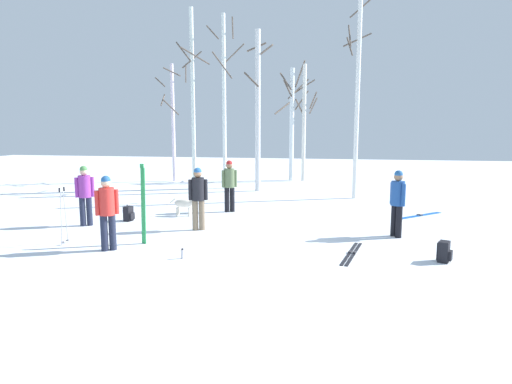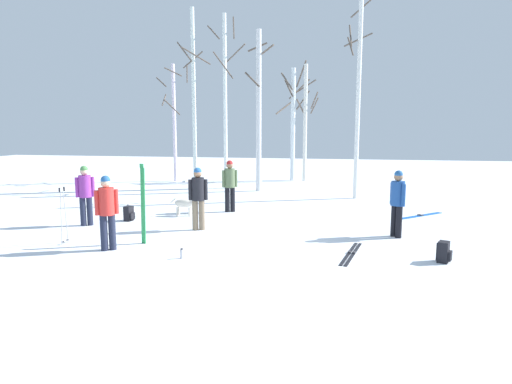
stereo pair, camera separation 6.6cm
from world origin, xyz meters
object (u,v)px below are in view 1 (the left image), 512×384
Objects in this scene: ski_pair_lying_1 at (352,253)px; birch_tree_0 at (173,119)px; dog at (185,204)px; birch_tree_5 at (304,120)px; person_2 at (229,183)px; water_bottle_1 at (127,208)px; person_0 at (85,192)px; water_bottle_0 at (182,254)px; person_4 at (107,208)px; birch_tree_4 at (292,121)px; ski_pair_lying_0 at (421,215)px; birch_tree_3 at (258,110)px; ski_poles_0 at (63,214)px; person_3 at (198,195)px; ski_pair_planted_0 at (143,204)px; backpack_0 at (444,252)px; birch_tree_1 at (193,98)px; birch_tree_6 at (357,93)px; person_1 at (397,199)px; birch_tree_2 at (224,99)px; backpack_1 at (129,214)px.

birch_tree_0 reaches higher than ski_pair_lying_1.
dog is 10.85m from birch_tree_5.
person_2 is 0.29× the size of birch_tree_0.
water_bottle_1 is at bearing 152.40° from ski_pair_lying_1.
person_0 reaches higher than water_bottle_0.
birch_tree_5 is at bearing 76.68° from person_4.
birch_tree_4 reaches higher than ski_pair_lying_1.
ski_pair_lying_0 is (7.36, 1.41, -0.38)m from dog.
birch_tree_3 is at bearing 77.88° from dog.
birch_tree_5 is (4.66, 13.81, 2.43)m from ski_poles_0.
birch_tree_5 is (1.69, 4.15, -0.38)m from birch_tree_3.
person_3 is 1.83m from ski_pair_planted_0.
birch_tree_4 is (-2.77, 13.55, 3.11)m from ski_pair_lying_1.
ski_pair_planted_0 is 4.40× the size of backpack_0.
person_2 is at bearing -57.68° from birch_tree_0.
birch_tree_3 is (2.96, -0.12, -0.53)m from birch_tree_1.
birch_tree_4 is at bearing 83.34° from person_2.
birch_tree_0 is 0.87× the size of birch_tree_3.
birch_tree_1 is at bearing 131.87° from backpack_0.
ski_poles_0 is at bearing -72.51° from person_0.
ski_poles_0 is at bearing -130.26° from birch_tree_6.
person_1 is 6.45m from dog.
person_1 is 2.32m from ski_pair_lying_1.
birch_tree_5 is at bearing 114.01° from birch_tree_6.
ski_poles_0 reaches higher than ski_pair_lying_1.
person_0 is at bearing -92.52° from water_bottle_1.
birch_tree_5 is (-3.98, 13.66, 2.95)m from backpack_0.
birch_tree_0 reaches higher than dog.
birch_tree_4 is (2.65, 3.80, -0.93)m from birch_tree_2.
birch_tree_4 is (2.68, 14.27, 2.14)m from person_4.
birch_tree_2 is (-1.84, 10.79, 3.94)m from water_bottle_0.
birch_tree_1 is at bearing 107.04° from water_bottle_0.
birch_tree_0 is (-8.73, 12.00, 3.19)m from ski_pair_lying_1.
water_bottle_1 is 0.03× the size of birch_tree_6.
birch_tree_6 is (0.32, 7.95, 4.06)m from ski_pair_lying_1.
person_0 is 0.28× the size of birch_tree_4.
ski_pair_lying_1 is (5.07, -3.34, -0.38)m from dog.
person_3 is at bearing -153.45° from ski_pair_lying_0.
person_4 is (-1.60, -5.00, 0.00)m from person_2.
water_bottle_0 is 0.04× the size of birch_tree_5.
birch_tree_5 reaches higher than water_bottle_1.
person_0 is at bearing -178.27° from person_1.
person_0 is at bearing 147.98° from ski_pair_planted_0.
ski_pair_planted_0 is 1.92m from ski_poles_0.
person_1 is at bearing -43.83° from birch_tree_1.
backpack_1 is 12.18m from birch_tree_4.
person_2 is at bearing 85.66° from person_3.
birch_tree_1 reaches higher than birch_tree_5.
birch_tree_2 is at bearing 76.66° from person_0.
person_1 is 0.91× the size of ski_pair_lying_1.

